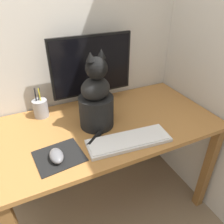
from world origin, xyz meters
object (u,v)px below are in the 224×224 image
monitor (92,69)px  cat (96,100)px  keyboard (129,140)px  pen_cup (41,108)px  computer_mouse_left (56,156)px

monitor → cat: (-0.07, -0.23, -0.08)m
monitor → cat: size_ratio=1.17×
keyboard → cat: size_ratio=1.02×
monitor → cat: 0.25m
cat → pen_cup: bearing=119.6°
monitor → computer_mouse_left: 0.57m
cat → pen_cup: 0.37m
monitor → computer_mouse_left: (-0.34, -0.40, -0.22)m
pen_cup → keyboard: bearing=-51.1°
cat → computer_mouse_left: bearing=-166.3°
pen_cup → computer_mouse_left: bearing=-90.5°
keyboard → cat: 0.27m
keyboard → computer_mouse_left: 0.36m
keyboard → pen_cup: pen_cup is taller
keyboard → computer_mouse_left: (-0.36, 0.03, 0.01)m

